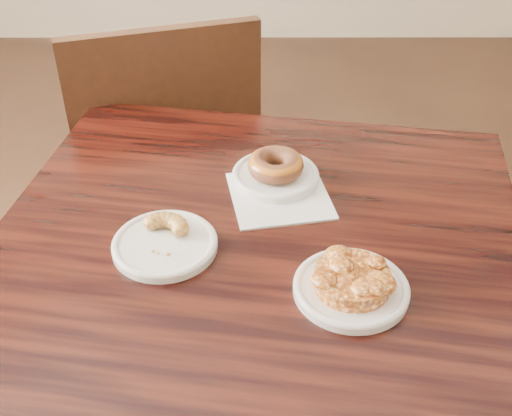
{
  "coord_description": "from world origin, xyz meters",
  "views": [
    {
      "loc": [
        -0.28,
        -0.96,
        1.4
      ],
      "look_at": [
        -0.28,
        -0.16,
        0.8
      ],
      "focal_mm": 45.0,
      "sensor_mm": 36.0,
      "label": 1
    }
  ],
  "objects_px": {
    "chair_far": "(162,163)",
    "cruller_fragment": "(164,236)",
    "apple_fritter": "(352,277)",
    "cafe_table": "(254,397)",
    "glazed_donut": "(276,165)"
  },
  "relations": [
    {
      "from": "cruller_fragment",
      "to": "apple_fritter",
      "type": "bearing_deg",
      "value": -19.4
    },
    {
      "from": "chair_far",
      "to": "glazed_donut",
      "type": "bearing_deg",
      "value": 102.28
    },
    {
      "from": "apple_fritter",
      "to": "cafe_table",
      "type": "bearing_deg",
      "value": 144.57
    },
    {
      "from": "cafe_table",
      "to": "glazed_donut",
      "type": "height_order",
      "value": "glazed_donut"
    },
    {
      "from": "cafe_table",
      "to": "cruller_fragment",
      "type": "height_order",
      "value": "cruller_fragment"
    },
    {
      "from": "chair_far",
      "to": "glazed_donut",
      "type": "xyz_separation_m",
      "value": [
        0.29,
        -0.52,
        0.33
      ]
    },
    {
      "from": "apple_fritter",
      "to": "glazed_donut",
      "type": "bearing_deg",
      "value": 109.64
    },
    {
      "from": "cafe_table",
      "to": "apple_fritter",
      "type": "relative_size",
      "value": 5.69
    },
    {
      "from": "cafe_table",
      "to": "cruller_fragment",
      "type": "xyz_separation_m",
      "value": [
        -0.14,
        -0.0,
        0.4
      ]
    },
    {
      "from": "apple_fritter",
      "to": "cruller_fragment",
      "type": "height_order",
      "value": "apple_fritter"
    },
    {
      "from": "chair_far",
      "to": "cruller_fragment",
      "type": "height_order",
      "value": "chair_far"
    },
    {
      "from": "cafe_table",
      "to": "chair_far",
      "type": "bearing_deg",
      "value": 119.19
    },
    {
      "from": "cruller_fragment",
      "to": "chair_far",
      "type": "bearing_deg",
      "value": 99.16
    },
    {
      "from": "glazed_donut",
      "to": "apple_fritter",
      "type": "height_order",
      "value": "glazed_donut"
    },
    {
      "from": "cafe_table",
      "to": "glazed_donut",
      "type": "distance_m",
      "value": 0.45
    }
  ]
}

